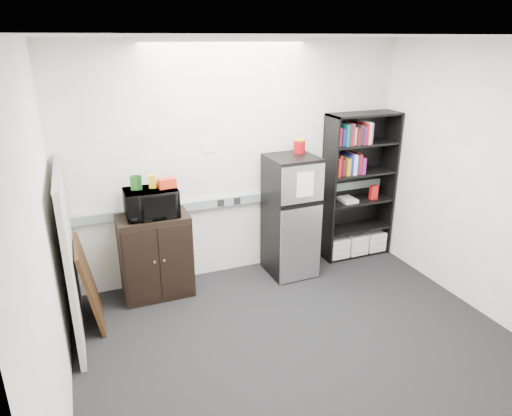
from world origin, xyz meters
The scene contains 18 objects.
floor centered at (0.00, 0.00, 0.00)m, with size 4.00×4.00×0.00m, color black.
wall_back centered at (0.00, 1.75, 1.35)m, with size 4.00×0.02×2.70m, color silver.
wall_right centered at (2.00, 0.00, 1.35)m, with size 0.02×3.50×2.70m, color silver.
wall_left centered at (-2.00, 0.00, 1.35)m, with size 0.02×3.50×2.70m, color silver.
ceiling centered at (0.00, 0.00, 2.70)m, with size 4.00×3.50×0.02m, color white.
electrical_raceway centered at (0.00, 1.72, 0.90)m, with size 3.92×0.05×0.10m, color gray.
wall_note centered at (-0.35, 1.74, 1.55)m, with size 0.14×0.00×0.10m, color white.
bookshelf centered at (1.53, 1.57, 0.91)m, with size 0.90×0.34×1.85m.
cubicle_partition centered at (-1.90, 1.08, 0.81)m, with size 0.06×1.30×1.62m.
cabinet centered at (-1.07, 1.50, 0.47)m, with size 0.75×0.50×0.93m.
microwave centered at (-1.07, 1.48, 1.08)m, with size 0.54×0.36×0.30m, color black.
snack_box_a centered at (-1.22, 1.52, 1.30)m, with size 0.07×0.05×0.15m, color #1E5317.
snack_box_b centered at (-1.18, 1.52, 1.30)m, with size 0.07×0.05×0.15m, color #0C3611.
snack_box_c centered at (-1.03, 1.52, 1.30)m, with size 0.07×0.05×0.14m, color yellow.
snack_bag centered at (-0.89, 1.47, 1.28)m, with size 0.18×0.10×0.10m, color red.
refrigerator centered at (0.52, 1.42, 0.72)m, with size 0.55×0.58×1.44m.
coffee_can centered at (0.67, 1.55, 1.54)m, with size 0.14×0.14×0.19m.
framed_poster centered at (-1.77, 1.20, 0.43)m, with size 0.18×0.67×0.86m.
Camera 1 is at (-1.70, -3.06, 2.69)m, focal length 32.00 mm.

